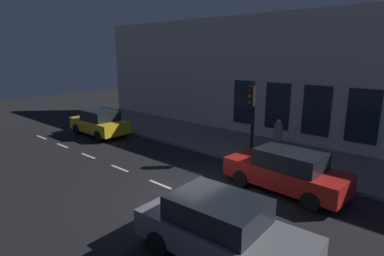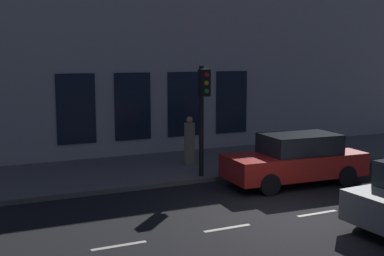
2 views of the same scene
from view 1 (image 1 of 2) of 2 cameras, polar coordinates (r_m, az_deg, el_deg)
ground_plane at (r=11.32m, az=-0.16°, el=-12.40°), size 60.00×60.00×0.00m
sidewalk at (r=16.18m, az=14.74°, el=-4.44°), size 4.50×32.00×0.15m
building_facade at (r=17.80m, az=19.18°, el=8.26°), size 0.65×32.00×7.08m
lane_centre_line at (r=10.76m, az=3.95°, el=-13.90°), size 0.12×27.20×0.01m
traffic_light at (r=13.91m, az=10.81°, el=3.27°), size 0.50×0.32×3.51m
parked_car_0 at (r=19.91m, az=-16.46°, el=0.94°), size 1.93×3.94×1.58m
parked_car_1 at (r=11.96m, az=16.79°, el=-7.44°), size 1.99×4.45×1.58m
parked_car_2 at (r=8.02m, az=5.39°, el=-17.85°), size 2.10×4.43×1.58m
pedestrian_0 at (r=15.71m, az=15.35°, el=-1.78°), size 0.50×0.50×1.70m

